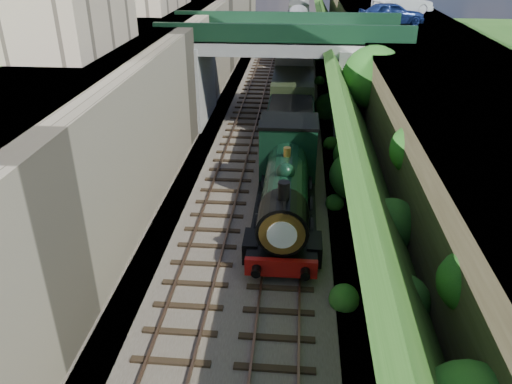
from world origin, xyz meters
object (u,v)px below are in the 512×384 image
(car_silver, at_px, (403,4))
(tender, at_px, (290,135))
(locomotive, at_px, (286,186))
(tree, at_px, (375,79))
(road_bridge, at_px, (290,66))
(car_blue, at_px, (391,13))

(car_silver, relative_size, tender, 0.81)
(car_silver, bearing_deg, locomotive, 135.98)
(tree, xyz_separation_m, locomotive, (-4.71, -8.70, -2.75))
(road_bridge, distance_m, tender, 7.22)
(tree, relative_size, tender, 1.10)
(car_blue, bearing_deg, road_bridge, 107.65)
(tree, height_order, car_blue, car_blue)
(road_bridge, distance_m, locomotive, 14.32)
(tree, distance_m, tender, 5.76)
(car_silver, bearing_deg, tender, 128.66)
(car_silver, bearing_deg, car_blue, 138.45)
(car_silver, xyz_separation_m, locomotive, (-8.78, -24.64, -5.16))
(tree, distance_m, car_blue, 10.23)
(road_bridge, distance_m, car_silver, 14.16)
(tree, height_order, car_silver, car_silver)
(car_blue, bearing_deg, locomotive, 146.32)
(road_bridge, xyz_separation_m, tree, (4.97, -5.45, 0.57))
(tender, bearing_deg, road_bridge, 92.16)
(road_bridge, xyz_separation_m, locomotive, (0.26, -14.15, -2.18))
(car_blue, distance_m, locomotive, 20.31)
(locomotive, bearing_deg, car_silver, 70.38)
(car_silver, bearing_deg, tree, 141.29)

